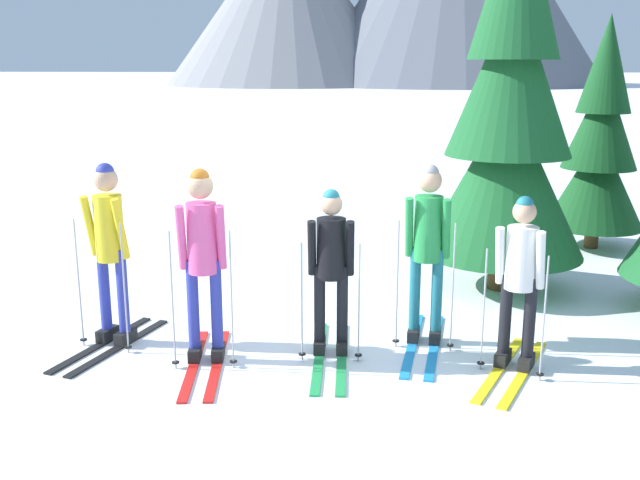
{
  "coord_description": "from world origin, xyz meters",
  "views": [
    {
      "loc": [
        0.65,
        -6.73,
        2.79
      ],
      "look_at": [
        0.05,
        0.35,
        1.05
      ],
      "focal_mm": 40.86,
      "sensor_mm": 36.0,
      "label": 1
    }
  ],
  "objects": [
    {
      "name": "skier_in_white",
      "position": [
        1.93,
        -0.26,
        0.88
      ],
      "size": [
        0.92,
        1.63,
        1.64
      ],
      "color": "yellow",
      "rests_on": "ground"
    },
    {
      "name": "skier_in_green",
      "position": [
        1.12,
        0.34,
        1.04
      ],
      "size": [
        0.61,
        1.76,
        1.83
      ],
      "color": "#1E84D1",
      "rests_on": "ground"
    },
    {
      "name": "skier_in_yellow",
      "position": [
        -2.02,
        0.03,
        1.04
      ],
      "size": [
        0.74,
        1.62,
        1.85
      ],
      "color": "black",
      "rests_on": "ground"
    },
    {
      "name": "ground_plane",
      "position": [
        0.0,
        0.0,
        0.0
      ],
      "size": [
        400.0,
        400.0,
        0.0
      ],
      "primitive_type": "plane",
      "color": "white"
    },
    {
      "name": "skier_in_pink",
      "position": [
        -0.99,
        -0.32,
        1.07
      ],
      "size": [
        0.61,
        1.68,
        1.86
      ],
      "color": "red",
      "rests_on": "ground"
    },
    {
      "name": "skier_in_black",
      "position": [
        0.19,
        -0.06,
        0.88
      ],
      "size": [
        0.61,
        1.77,
        1.64
      ],
      "color": "green",
      "rests_on": "ground"
    },
    {
      "name": "pine_tree_far",
      "position": [
        2.16,
        2.24,
        2.18
      ],
      "size": [
        1.97,
        1.97,
        4.77
      ],
      "color": "#51381E",
      "rests_on": "ground"
    },
    {
      "name": "pine_tree_mid",
      "position": [
        3.9,
        4.48,
        1.59
      ],
      "size": [
        1.44,
        1.44,
        3.48
      ],
      "color": "#51381E",
      "rests_on": "ground"
    }
  ]
}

